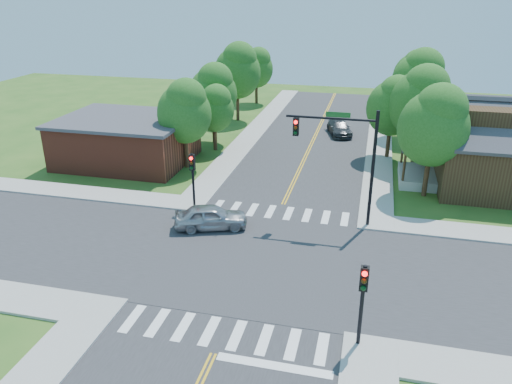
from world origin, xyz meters
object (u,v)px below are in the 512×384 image
(signal_pole_se, at_px, (363,291))
(signal_pole_nw, at_px, (192,171))
(car_dgrey, at_px, (339,128))
(car_silver, at_px, (211,217))
(signal_mast_ne, at_px, (345,149))

(signal_pole_se, bearing_deg, signal_pole_nw, 135.00)
(car_dgrey, bearing_deg, signal_pole_se, -99.63)
(car_dgrey, bearing_deg, car_silver, -120.57)
(signal_pole_nw, bearing_deg, car_silver, -51.41)
(signal_pole_nw, relative_size, car_dgrey, 0.76)
(signal_pole_nw, height_order, car_silver, signal_pole_nw)
(signal_pole_se, distance_m, signal_pole_nw, 15.84)
(signal_pole_se, xyz_separation_m, car_silver, (-9.21, 8.70, -1.92))
(signal_pole_nw, relative_size, car_silver, 0.81)
(signal_mast_ne, distance_m, signal_pole_se, 11.55)
(signal_mast_ne, height_order, car_silver, signal_mast_ne)
(car_silver, relative_size, car_dgrey, 0.94)
(signal_pole_se, xyz_separation_m, signal_pole_nw, (-11.20, 11.20, 0.00))
(signal_pole_se, bearing_deg, car_dgrey, 96.29)
(signal_mast_ne, relative_size, signal_pole_nw, 1.89)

